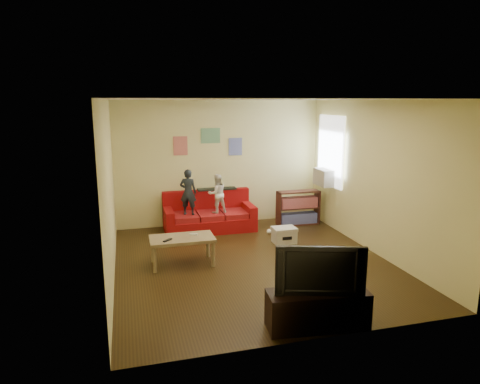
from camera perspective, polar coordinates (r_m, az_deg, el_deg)
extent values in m
cube|color=#34240D|center=(7.36, 1.65, -9.33)|extent=(4.50, 5.00, 0.01)
cube|color=white|center=(6.86, 1.79, 12.28)|extent=(4.50, 5.00, 0.01)
cube|color=#EAE392|center=(9.37, -2.73, 3.89)|extent=(4.50, 0.01, 2.70)
cube|color=#EAE392|center=(4.71, 10.60, -4.51)|extent=(4.50, 0.01, 2.70)
cube|color=#EAE392|center=(6.70, -17.09, 0.09)|extent=(0.01, 5.00, 2.70)
cube|color=#EAE392|center=(7.92, 17.53, 1.85)|extent=(0.01, 5.00, 2.70)
cube|color=#990C0D|center=(9.08, -4.08, -4.21)|extent=(1.88, 0.85, 0.28)
cube|color=#990C0D|center=(9.30, -4.52, -1.28)|extent=(1.88, 0.17, 0.52)
cube|color=#990C0D|center=(8.89, -9.53, -2.97)|extent=(0.17, 0.85, 0.23)
cube|color=#990C0D|center=(9.20, 1.13, -2.29)|extent=(0.17, 0.85, 0.23)
cube|color=maroon|center=(8.88, -7.28, -3.32)|extent=(0.49, 0.64, 0.11)
cube|color=maroon|center=(8.96, -4.02, -3.12)|extent=(0.49, 0.64, 0.11)
cube|color=maroon|center=(9.07, -0.83, -2.90)|extent=(0.49, 0.64, 0.11)
cube|color=black|center=(9.28, -3.12, 0.41)|extent=(0.85, 0.21, 0.04)
imported|color=#1D232A|center=(8.73, -6.92, -0.02)|extent=(0.40, 0.34, 0.94)
imported|color=white|center=(8.85, -3.07, -0.22)|extent=(0.44, 0.36, 0.81)
cube|color=#8E7855|center=(7.17, -7.73, -6.20)|extent=(1.05, 0.58, 0.05)
cylinder|color=#8E7855|center=(6.98, -11.31, -8.88)|extent=(0.06, 0.06, 0.42)
cylinder|color=#8E7855|center=(7.09, -3.59, -8.32)|extent=(0.06, 0.06, 0.42)
cylinder|color=#8E7855|center=(7.43, -11.57, -7.61)|extent=(0.06, 0.06, 0.42)
cylinder|color=#8E7855|center=(7.53, -4.32, -7.10)|extent=(0.06, 0.06, 0.42)
cube|color=black|center=(7.02, -9.64, -6.35)|extent=(0.16, 0.16, 0.02)
cube|color=white|center=(7.23, -6.21, -5.66)|extent=(0.14, 0.07, 0.03)
cube|color=#451F18|center=(9.33, 5.16, -2.28)|extent=(0.03, 0.28, 0.75)
cube|color=#451F18|center=(9.68, 10.25, -1.90)|extent=(0.03, 0.28, 0.75)
cube|color=#451F18|center=(9.59, 7.69, -4.19)|extent=(0.94, 0.28, 0.03)
cube|color=#451F18|center=(9.41, 7.81, 0.06)|extent=(0.94, 0.28, 0.03)
cube|color=#451F18|center=(9.49, 7.75, -2.09)|extent=(0.89, 0.28, 0.02)
cube|color=#3F488C|center=(9.55, 7.71, -3.46)|extent=(0.83, 0.24, 0.23)
cube|color=#8C3F49|center=(9.47, 7.77, -1.35)|extent=(0.83, 0.24, 0.23)
cube|color=white|center=(9.28, 11.99, 5.37)|extent=(0.04, 1.08, 1.48)
cube|color=#B7B2A3|center=(9.31, 11.19, 1.93)|extent=(0.28, 0.55, 0.35)
cube|color=#D87266|center=(9.16, -7.95, 6.12)|extent=(0.30, 0.01, 0.40)
cube|color=#72B27F|center=(9.25, -3.96, 7.50)|extent=(0.42, 0.01, 0.32)
cube|color=#727FCC|center=(9.39, -0.63, 6.07)|extent=(0.30, 0.01, 0.38)
cube|color=silver|center=(8.31, 5.91, -5.91)|extent=(0.42, 0.32, 0.25)
cube|color=silver|center=(8.26, 5.93, -4.90)|extent=(0.44, 0.34, 0.05)
cube|color=black|center=(8.16, 6.32, -6.17)|extent=(0.19, 0.00, 0.06)
cube|color=black|center=(5.39, 10.29, -15.15)|extent=(1.25, 0.53, 0.46)
imported|color=black|center=(5.17, 10.51, -9.93)|extent=(1.04, 0.44, 0.60)
sphere|color=white|center=(8.85, 3.89, -5.26)|extent=(0.11, 0.11, 0.10)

